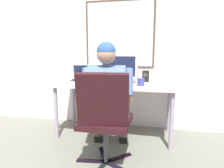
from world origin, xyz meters
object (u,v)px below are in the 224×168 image
Objects in this scene: crt_monitor at (120,66)px; office_chair at (104,115)px; desk at (115,88)px; person_seated at (108,98)px; desk_speaker at (146,76)px; coffee_mug at (141,82)px; wine_glass at (156,78)px; laptop at (83,76)px.

office_chair is at bearing -89.83° from crt_monitor.
desk is 1.28× the size of person_seated.
coffee_mug is (-0.04, -0.31, -0.03)m from desk_speaker.
desk is at bearing 154.27° from coffee_mug.
person_seated reaches higher than desk.
desk_speaker is at bearing 22.57° from crt_monitor.
person_seated is 8.03× the size of desk_speaker.
wine_glass is (0.54, -0.16, 0.17)m from desk.
desk_speaker is at bearing 4.54° from laptop.
crt_monitor reaches higher than desk_speaker.
person_seated is 3.54× the size of laptop.
person_seated is 0.52m from coffee_mug.
desk is 0.30m from crt_monitor.
crt_monitor is 0.58m from laptop.
office_chair is at bearing -58.68° from laptop.
laptop is (-0.48, 0.07, 0.13)m from desk.
office_chair is at bearing -108.66° from desk_speaker.
desk is 1.63× the size of office_chair.
coffee_mug is (0.84, -0.24, -0.01)m from laptop.
coffee_mug is at bearing -16.27° from laptop.
person_seated is (0.04, -0.56, -0.01)m from desk.
crt_monitor is (0.07, 0.00, 0.30)m from desk.
desk_speaker is 0.32m from coffee_mug.
coffee_mug is (0.29, -0.18, -0.18)m from crt_monitor.
desk_speaker reaches higher than coffee_mug.
desk_speaker is (0.40, 0.14, 0.15)m from desk.
office_chair reaches higher than coffee_mug.
office_chair is at bearing -113.67° from coffee_mug.
desk is at bearing 93.95° from person_seated.
crt_monitor is at bearing 148.74° from coffee_mug.
crt_monitor is 2.99× the size of desk_speaker.
laptop reaches higher than wine_glass.
laptop is at bearing -175.46° from desk_speaker.
office_chair is 2.10× the size of crt_monitor.
person_seated is at bearing -50.48° from laptop.
crt_monitor is (-0.00, 0.84, 0.40)m from office_chair.
person_seated reaches higher than office_chair.
office_chair reaches higher than desk.
coffee_mug is (0.36, -0.17, 0.12)m from desk.
person_seated reaches higher than crt_monitor.
laptop is 2.27× the size of desk_speaker.
person_seated is 0.83m from laptop.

